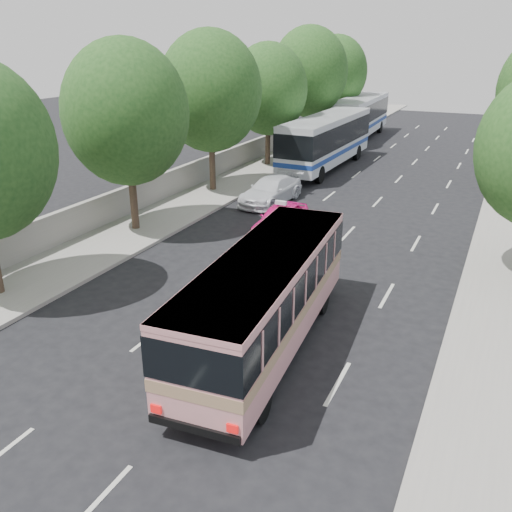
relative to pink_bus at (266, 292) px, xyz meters
The scene contains 14 objects.
ground 2.76m from the pink_bus, 145.10° to the left, with size 120.00×120.00×0.00m, color black.
sidewalk_left 23.53m from the pink_bus, 115.64° to the left, with size 4.00×90.00×0.15m, color #9E998E.
low_wall 24.32m from the pink_bus, 119.47° to the left, with size 0.30×90.00×1.50m, color #9E998E.
tree_left_b 12.94m from the pink_bus, 144.85° to the left, with size 5.70×5.70×8.88m.
tree_left_c 18.75m from the pink_bus, 124.25° to the left, with size 6.00×6.00×9.35m.
tree_left_d 25.52m from the pink_bus, 113.78° to the left, with size 5.52×5.52×8.60m.
tree_left_e 33.00m from the pink_bus, 107.96° to the left, with size 6.30×6.30×9.82m.
tree_left_f 40.63m from the pink_bus, 104.73° to the left, with size 5.88×5.88×9.16m.
pink_bus is the anchor object (origin of this frame).
pink_taxi 10.60m from the pink_bus, 110.30° to the left, with size 1.66×4.14×1.41m, color #E81480.
white_pickup 15.71m from the pink_bus, 113.13° to the left, with size 2.02×4.96×1.44m, color silver.
tour_coach_front 24.96m from the pink_bus, 104.27° to the left, with size 2.98×12.37×3.68m.
tour_coach_rear 38.44m from the pink_bus, 101.06° to the left, with size 3.02×12.49×3.72m.
taxi_roof_sign 10.54m from the pink_bus, 110.30° to the left, with size 0.55×0.18×0.18m, color silver.
Camera 1 is at (7.45, -14.14, 8.72)m, focal length 38.00 mm.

